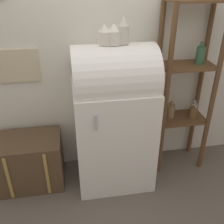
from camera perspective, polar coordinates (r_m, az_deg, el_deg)
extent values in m
plane|color=#60564C|center=(2.88, 1.13, -16.50)|extent=(12.00, 12.00, 0.00)
cube|color=silver|center=(2.68, -0.91, 13.79)|extent=(7.00, 0.05, 2.70)
cube|color=#C6B793|center=(2.71, -21.28, 9.27)|extent=(0.54, 0.02, 0.32)
cube|color=white|center=(2.70, 0.34, -4.89)|extent=(0.77, 0.64, 1.09)
cylinder|color=white|center=(2.41, 0.39, 7.52)|extent=(0.75, 0.61, 0.61)
cylinder|color=#B7B7BC|center=(2.20, -3.52, -2.31)|extent=(0.02, 0.02, 0.15)
cube|color=brown|center=(2.92, -17.34, -10.17)|extent=(0.66, 0.46, 0.55)
cube|color=#AD8942|center=(2.78, -21.61, -13.37)|extent=(0.03, 0.01, 0.49)
cube|color=#AD8942|center=(2.71, -13.97, -13.05)|extent=(0.03, 0.01, 0.49)
cylinder|color=brown|center=(2.63, 11.62, 2.47)|extent=(0.05, 0.05, 1.81)
cylinder|color=brown|center=(2.84, 21.17, 3.11)|extent=(0.05, 0.05, 1.81)
cylinder|color=brown|center=(2.88, 9.61, 5.11)|extent=(0.05, 0.05, 1.81)
cylinder|color=brown|center=(3.08, 18.55, 5.55)|extent=(0.05, 0.05, 1.81)
cube|color=brown|center=(2.99, 14.58, -1.28)|extent=(0.53, 0.33, 0.02)
cube|color=brown|center=(2.74, 16.15, 9.66)|extent=(0.53, 0.33, 0.02)
cube|color=brown|center=(2.62, 18.08, 22.17)|extent=(0.53, 0.33, 0.02)
cylinder|color=#335B3D|center=(2.77, 18.66, 11.59)|extent=(0.09, 0.09, 0.18)
cylinder|color=#335B3D|center=(2.74, 19.03, 13.77)|extent=(0.03, 0.03, 0.04)
cylinder|color=#7F6647|center=(2.92, 12.68, 0.26)|extent=(0.09, 0.09, 0.16)
cylinder|color=#7F6647|center=(2.88, 12.89, 1.97)|extent=(0.03, 0.03, 0.04)
cylinder|color=#9E998E|center=(3.00, 17.32, 0.39)|extent=(0.07, 0.07, 0.16)
cylinder|color=#9E998E|center=(2.96, 17.60, 2.07)|extent=(0.03, 0.03, 0.04)
cylinder|color=brown|center=(2.98, 17.17, -0.19)|extent=(0.09, 0.09, 0.12)
cylinder|color=brown|center=(2.95, 17.38, 1.05)|extent=(0.04, 0.04, 0.03)
cylinder|color=silver|center=(2.29, -1.61, 15.78)|extent=(0.11, 0.11, 0.11)
cone|color=silver|center=(2.27, -1.64, 17.87)|extent=(0.09, 0.09, 0.06)
cylinder|color=silver|center=(2.30, 0.42, 15.87)|extent=(0.12, 0.12, 0.11)
cone|color=silver|center=(2.28, 0.43, 18.01)|extent=(0.10, 0.10, 0.06)
cylinder|color=beige|center=(2.31, 2.46, 16.44)|extent=(0.10, 0.10, 0.15)
cone|color=beige|center=(2.29, 2.53, 19.33)|extent=(0.09, 0.09, 0.08)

